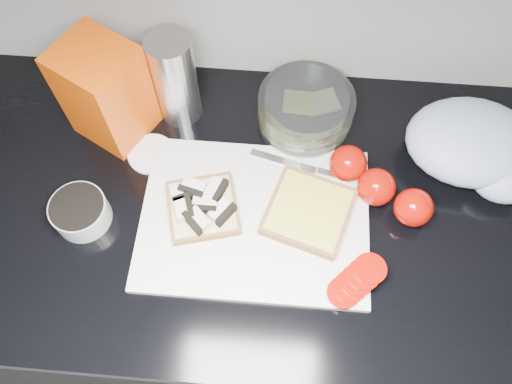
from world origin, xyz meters
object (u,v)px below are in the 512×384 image
Objects in this scene: glass_bowl at (305,111)px; steel_canister at (175,79)px; cutting_board at (255,218)px; bread_bag at (105,92)px.

steel_canister is (-0.24, 0.01, 0.06)m from glass_bowl.
glass_bowl is at bearing -1.55° from steel_canister.
bread_bag is at bearing 147.21° from cutting_board.
glass_bowl is 0.91× the size of bread_bag.
steel_canister reaches higher than cutting_board.
steel_canister is at bearing 48.41° from bread_bag.
bread_bag is (-0.36, -0.04, 0.06)m from glass_bowl.
glass_bowl is 0.95× the size of steel_canister.
steel_canister is (0.12, 0.04, -0.00)m from bread_bag.
cutting_board is 0.29m from steel_canister.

